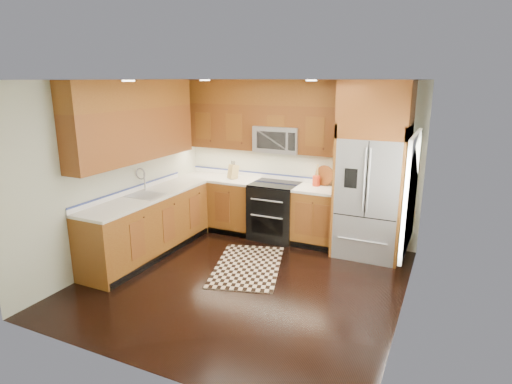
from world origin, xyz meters
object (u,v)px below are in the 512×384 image
at_px(refrigerator, 372,171).
at_px(rug, 248,266).
at_px(range, 275,211).
at_px(utensil_crock, 316,178).
at_px(knife_block, 233,171).

relative_size(refrigerator, rug, 1.73).
height_order(range, utensil_crock, utensil_crock).
height_order(refrigerator, knife_block, refrigerator).
bearing_deg(rug, utensil_crock, 51.75).
relative_size(range, rug, 0.63).
relative_size(range, knife_block, 3.08).
bearing_deg(utensil_crock, refrigerator, -12.08).
bearing_deg(knife_block, range, -2.93).
xyz_separation_m(range, rug, (0.10, -1.23, -0.46)).
bearing_deg(rug, knife_block, 108.89).
distance_m(knife_block, utensil_crock, 1.46).
bearing_deg(knife_block, rug, -54.69).
relative_size(refrigerator, knife_block, 8.47).
xyz_separation_m(range, knife_block, (-0.80, 0.04, 0.60)).
xyz_separation_m(rug, utensil_crock, (0.55, 1.38, 1.06)).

